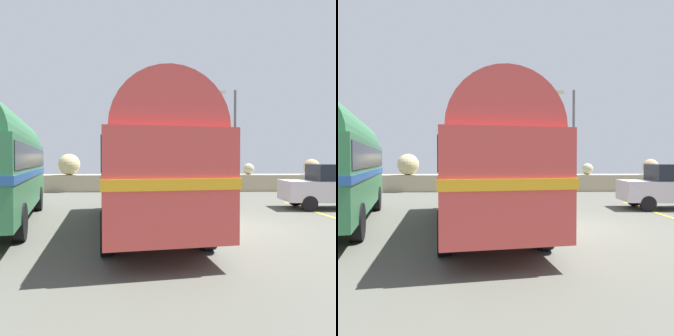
{
  "view_description": "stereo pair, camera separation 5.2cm",
  "coord_description": "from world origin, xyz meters",
  "views": [
    {
      "loc": [
        -1.95,
        -9.6,
        2.04
      ],
      "look_at": [
        -1.59,
        1.08,
        1.79
      ],
      "focal_mm": 34.29,
      "sensor_mm": 36.0,
      "label": 1
    },
    {
      "loc": [
        -1.9,
        -9.6,
        2.04
      ],
      "look_at": [
        -1.59,
        1.08,
        1.79
      ],
      "focal_mm": 34.29,
      "sensor_mm": 36.0,
      "label": 2
    }
  ],
  "objects": [
    {
      "name": "parked_car_nearest",
      "position": [
        5.46,
        3.54,
        0.97
      ],
      "size": [
        4.2,
        1.96,
        1.86
      ],
      "rotation": [
        0.0,
        0.0,
        1.51
      ],
      "color": "black",
      "rests_on": "ground"
    },
    {
      "name": "lamp_post",
      "position": [
        2.03,
        7.13,
        3.26
      ],
      "size": [
        1.01,
        0.32,
        5.71
      ],
      "color": "#5B5B60",
      "rests_on": "ground"
    },
    {
      "name": "vintage_coach",
      "position": [
        -2.36,
        -0.03,
        2.05
      ],
      "size": [
        3.81,
        8.86,
        3.7
      ],
      "rotation": [
        0.0,
        0.0,
        0.17
      ],
      "color": "black",
      "rests_on": "ground"
    },
    {
      "name": "ground",
      "position": [
        0.0,
        0.0,
        0.01
      ],
      "size": [
        32.0,
        26.0,
        0.02
      ],
      "color": "#505148"
    },
    {
      "name": "breakwater",
      "position": [
        -0.06,
        11.78,
        0.69
      ],
      "size": [
        31.36,
        2.24,
        2.47
      ],
      "color": "tan",
      "rests_on": "ground"
    }
  ]
}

